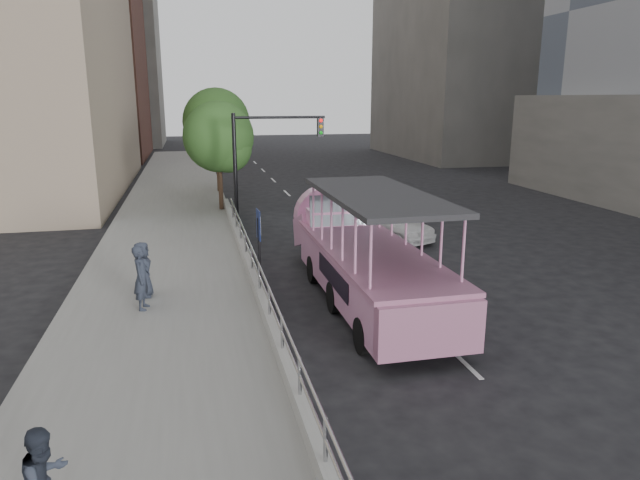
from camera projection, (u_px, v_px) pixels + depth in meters
ground at (389, 328)px, 14.87m from camera, size 160.00×160.00×0.00m
sidewalk at (172, 242)px, 23.07m from camera, size 5.50×80.00×0.30m
kerb_wall at (260, 295)px, 15.98m from camera, size 0.24×30.00×0.36m
guardrail at (259, 272)px, 15.82m from camera, size 0.07×22.00×0.71m
duck_boat at (361, 256)px, 17.04m from camera, size 2.61×10.19×3.38m
car at (390, 222)px, 24.13m from camera, size 3.17×4.61×1.46m
pedestrian_near at (142, 278)px, 15.21m from camera, size 0.52×0.70×1.76m
pedestrian_far at (143, 270)px, 16.17m from camera, size 0.56×0.82×1.61m
parking_sign at (259, 243)px, 16.66m from camera, size 0.09×0.61×2.71m
traffic_signal at (261, 152)px, 25.49m from camera, size 4.20×0.32×5.20m
street_tree_near at (221, 140)px, 28.31m from camera, size 3.52×3.52×5.72m
street_tree_far at (218, 124)px, 33.91m from camera, size 3.97×3.97×6.45m
midrise_brick at (39, 19)px, 53.29m from camera, size 18.00×16.00×26.00m
midrise_stone_b at (92, 63)px, 69.58m from camera, size 16.00×14.00×20.00m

